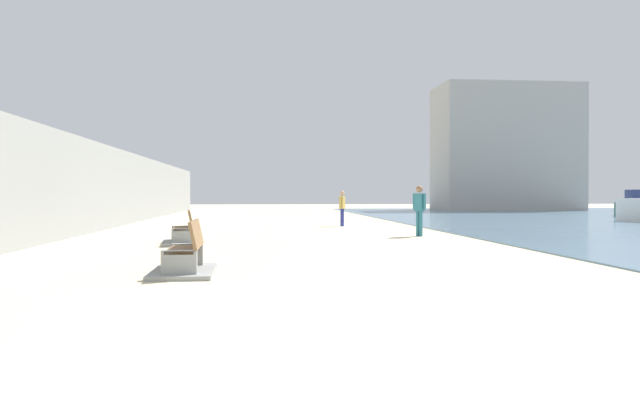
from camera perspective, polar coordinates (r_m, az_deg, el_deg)
ground_plane at (r=25.36m, az=-3.34°, el=-2.72°), size 120.00×120.00×0.00m
seawall at (r=26.12m, az=-20.01°, el=1.11°), size 0.80×64.00×3.44m
bench_near at (r=11.79m, az=-12.13°, el=-5.41°), size 1.13×2.11×0.98m
bench_far at (r=18.68m, az=-12.29°, el=-3.20°), size 1.35×2.22×0.98m
person_walking at (r=28.13m, az=2.02°, el=-0.53°), size 0.31×0.48×1.59m
person_standing at (r=21.73m, az=8.99°, el=-0.60°), size 0.37×0.43×1.73m
boat_distant at (r=42.56m, az=26.75°, el=-0.57°), size 3.03×4.69×1.66m
harbor_building at (r=57.66m, az=16.49°, el=4.51°), size 12.00×6.00×10.87m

